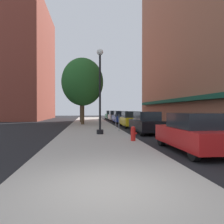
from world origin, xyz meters
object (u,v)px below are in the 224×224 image
at_px(car_blue, 120,117).
at_px(car_yellow, 130,119).
at_px(tree_near, 81,86).
at_px(tree_mid, 83,82).
at_px(parking_meter_far, 119,120).
at_px(parking_meter_near, 116,119).
at_px(car_black, 146,123).
at_px(car_red, 193,133).
at_px(car_silver, 114,116).
at_px(fire_hydrant, 133,133).
at_px(car_green, 110,115).
at_px(lamppost, 100,90).

bearing_deg(car_blue, car_yellow, -88.86).
relative_size(tree_near, tree_mid, 0.95).
xyz_separation_m(parking_meter_far, tree_mid, (-3.05, 7.82, 4.07)).
height_order(parking_meter_near, car_black, car_black).
height_order(car_black, car_yellow, same).
bearing_deg(car_red, parking_meter_far, 101.87).
height_order(car_red, car_black, same).
bearing_deg(car_black, car_red, -89.34).
bearing_deg(car_silver, tree_near, -136.13).
distance_m(fire_hydrant, car_green, 29.01).
bearing_deg(lamppost, parking_meter_near, 66.29).
xyz_separation_m(parking_meter_far, car_silver, (1.95, 17.65, -0.14)).
bearing_deg(lamppost, car_yellow, 62.15).
bearing_deg(car_black, lamppost, -164.31).
relative_size(parking_meter_far, car_yellow, 0.30).
relative_size(car_red, car_green, 1.00).
bearing_deg(tree_mid, car_blue, 35.19).
bearing_deg(parking_meter_far, lamppost, -129.59).
relative_size(car_yellow, car_silver, 1.00).
xyz_separation_m(tree_near, car_yellow, (5.28, -7.95, -4.31)).
bearing_deg(lamppost, car_black, 15.04).
relative_size(parking_meter_near, tree_mid, 0.17).
bearing_deg(fire_hydrant, parking_meter_far, 89.47).
bearing_deg(parking_meter_far, car_blue, 80.25).
height_order(fire_hydrant, car_black, car_black).
distance_m(tree_near, car_silver, 8.38).
xyz_separation_m(parking_meter_near, tree_mid, (-3.05, 6.08, 4.07)).
bearing_deg(parking_meter_far, fire_hydrant, -90.53).
height_order(fire_hydrant, car_silver, car_silver).
height_order(car_black, car_silver, same).
xyz_separation_m(parking_meter_far, tree_near, (-3.33, 12.76, 4.17)).
distance_m(car_red, car_blue, 19.37).
distance_m(parking_meter_near, car_black, 3.38).
relative_size(parking_meter_near, car_black, 0.30).
relative_size(parking_meter_near, car_yellow, 0.30).
relative_size(tree_near, car_red, 1.70).
distance_m(parking_meter_near, tree_near, 12.24).
height_order(lamppost, parking_meter_far, lamppost).
xyz_separation_m(parking_meter_far, car_red, (1.95, -8.02, -0.14)).
bearing_deg(car_black, fire_hydrant, -113.95).
xyz_separation_m(tree_near, car_red, (5.28, -20.78, -4.31)).
distance_m(car_red, car_silver, 25.67).
distance_m(lamppost, tree_mid, 10.07).
distance_m(parking_meter_near, car_green, 21.90).
bearing_deg(tree_near, car_yellow, -56.44).
relative_size(car_black, car_silver, 1.00).
height_order(tree_near, car_yellow, tree_near).
distance_m(tree_near, car_green, 12.77).
bearing_deg(tree_near, car_red, -75.75).
distance_m(car_black, car_yellow, 5.82).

